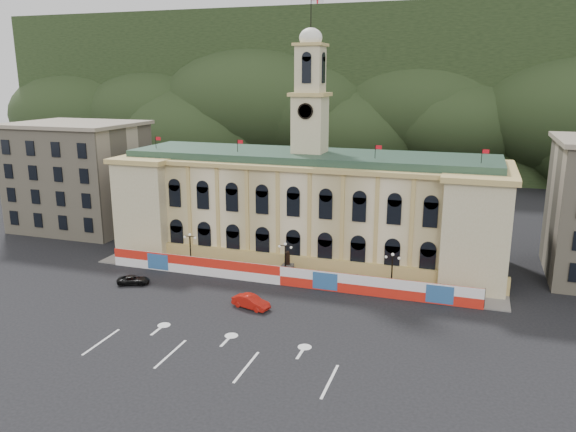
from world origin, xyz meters
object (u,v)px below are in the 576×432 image
(lamp_center, at_px, (285,258))
(black_suv, at_px, (134,280))
(red_sedan, at_px, (251,302))
(statue, at_px, (288,269))

(lamp_center, relative_size, black_suv, 1.14)
(lamp_center, distance_m, red_sedan, 10.47)
(lamp_center, bearing_deg, black_suv, -156.50)
(lamp_center, distance_m, black_suv, 19.95)
(lamp_center, xyz_separation_m, red_sedan, (-0.76, -10.18, -2.31))
(red_sedan, relative_size, black_suv, 1.09)
(red_sedan, xyz_separation_m, black_suv, (-17.39, 2.29, -0.19))
(statue, relative_size, black_suv, 0.83)
(black_suv, bearing_deg, red_sedan, -117.74)
(statue, bearing_deg, lamp_center, -90.00)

